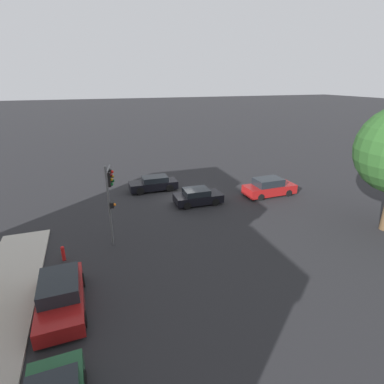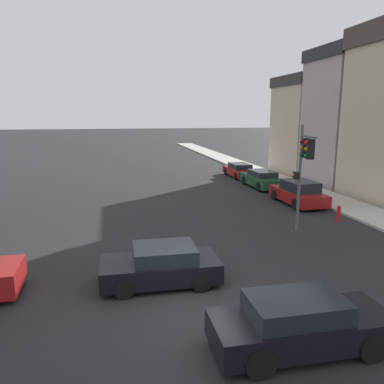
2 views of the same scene
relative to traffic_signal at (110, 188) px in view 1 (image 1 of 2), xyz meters
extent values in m
plane|color=black|center=(-6.58, -5.98, -3.63)|extent=(300.00, 300.00, 0.00)
cylinder|color=#515456|center=(0.17, 0.61, -1.02)|extent=(0.14, 0.14, 5.22)
cylinder|color=#515456|center=(-0.03, -0.37, 1.09)|extent=(0.49, 1.98, 0.10)
cube|color=black|center=(0.04, -0.05, 0.54)|extent=(0.35, 0.35, 0.90)
sphere|color=#590F0F|center=(-0.15, -0.01, 0.84)|extent=(0.20, 0.20, 0.20)
sphere|color=#99660F|center=(-0.15, -0.01, 0.54)|extent=(0.20, 0.20, 0.20)
sphere|color=#0F511E|center=(-0.15, -0.01, 0.24)|extent=(0.20, 0.20, 0.20)
cube|color=black|center=(-0.10, -0.70, 0.54)|extent=(0.35, 0.35, 0.90)
sphere|color=red|center=(-0.28, -0.66, 0.84)|extent=(0.20, 0.20, 0.20)
sphere|color=#99660F|center=(-0.28, -0.66, 0.54)|extent=(0.20, 0.20, 0.20)
sphere|color=#0F511E|center=(-0.28, -0.66, 0.24)|extent=(0.20, 0.20, 0.20)
cube|color=black|center=(-0.01, 0.64, -0.87)|extent=(0.28, 0.39, 0.35)
sphere|color=orange|center=(-0.15, 0.67, -0.87)|extent=(0.18, 0.18, 0.18)
cube|color=black|center=(-7.33, -3.96, -3.12)|extent=(4.03, 1.97, 0.68)
cube|color=black|center=(-7.17, -3.97, -2.54)|extent=(2.11, 1.70, 0.47)
cylinder|color=black|center=(-8.59, -4.82, -3.32)|extent=(0.63, 0.23, 0.62)
cylinder|color=black|center=(-8.55, -3.05, -3.32)|extent=(0.63, 0.23, 0.62)
cylinder|color=black|center=(-6.11, -4.88, -3.32)|extent=(0.63, 0.23, 0.62)
cylinder|color=black|center=(-6.07, -3.10, -3.32)|extent=(0.63, 0.23, 0.62)
cube|color=black|center=(-4.43, -8.36, -3.09)|extent=(4.48, 1.75, 0.70)
cube|color=black|center=(-4.61, -8.36, -2.49)|extent=(2.34, 1.52, 0.48)
cylinder|color=black|center=(-3.04, -7.58, -3.27)|extent=(0.72, 0.23, 0.72)
cylinder|color=black|center=(-3.05, -9.17, -3.27)|extent=(0.72, 0.23, 0.72)
cylinder|color=black|center=(-5.80, -7.55, -3.27)|extent=(0.72, 0.23, 0.72)
cylinder|color=black|center=(-5.82, -9.14, -3.27)|extent=(0.72, 0.23, 0.72)
cube|color=maroon|center=(-14.17, -3.71, -3.07)|extent=(4.74, 1.99, 0.79)
cube|color=black|center=(-13.98, -3.70, -2.35)|extent=(2.48, 1.71, 0.64)
cylinder|color=black|center=(-15.60, -4.63, -3.33)|extent=(0.61, 0.23, 0.61)
cylinder|color=black|center=(-15.64, -2.85, -3.33)|extent=(0.61, 0.23, 0.61)
cylinder|color=black|center=(-12.69, -4.57, -3.33)|extent=(0.61, 0.23, 0.61)
cylinder|color=black|center=(-12.73, -2.79, -3.33)|extent=(0.61, 0.23, 0.61)
cube|color=maroon|center=(2.92, 5.74, -3.09)|extent=(2.04, 4.60, 0.71)
cube|color=black|center=(2.92, 5.56, -2.41)|extent=(1.76, 2.41, 0.65)
cylinder|color=black|center=(1.98, 7.13, -3.28)|extent=(0.24, 0.71, 0.70)
cylinder|color=black|center=(3.80, 7.17, -3.28)|extent=(0.24, 0.71, 0.70)
cylinder|color=black|center=(2.04, 4.31, -3.28)|extent=(0.24, 0.71, 0.70)
cylinder|color=black|center=(3.87, 4.35, -3.28)|extent=(0.24, 0.71, 0.70)
cylinder|color=black|center=(2.02, 10.10, -3.29)|extent=(0.24, 0.70, 0.69)
cylinder|color=red|center=(3.06, 1.46, -3.26)|extent=(0.20, 0.20, 0.75)
sphere|color=red|center=(3.06, 1.46, -2.82)|extent=(0.22, 0.22, 0.22)
camera|label=1|loc=(0.91, 18.11, 6.32)|focal=28.00mm
camera|label=2|loc=(-8.82, -15.88, 2.04)|focal=35.00mm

